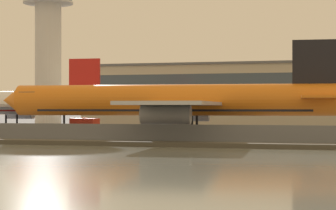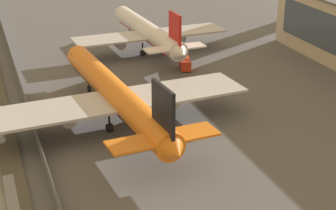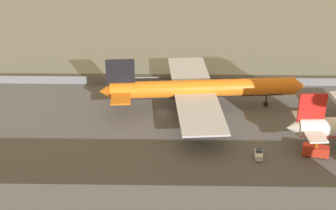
{
  "view_description": "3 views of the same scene",
  "coord_description": "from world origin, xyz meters",
  "px_view_note": "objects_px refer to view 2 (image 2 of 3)",
  "views": [
    {
      "loc": [
        14.19,
        -89.33,
        4.26
      ],
      "look_at": [
        -10.91,
        -0.72,
        4.59
      ],
      "focal_mm": 70.0,
      "sensor_mm": 36.0,
      "label": 1
    },
    {
      "loc": [
        75.03,
        -22.98,
        39.08
      ],
      "look_at": [
        -3.02,
        4.64,
        4.81
      ],
      "focal_mm": 60.0,
      "sensor_mm": 36.0,
      "label": 2
    },
    {
      "loc": [
        -3.3,
        99.95,
        52.6
      ],
      "look_at": [
        -1.53,
        6.34,
        5.11
      ],
      "focal_mm": 50.0,
      "sensor_mm": 36.0,
      "label": 3
    }
  ],
  "objects_px": {
    "cargo_jet_orange": "(117,96)",
    "ops_van": "(185,64)",
    "baggage_tug": "(211,83)",
    "passenger_jet_white_red": "(148,32)"
  },
  "relations": [
    {
      "from": "cargo_jet_orange",
      "to": "ops_van",
      "type": "height_order",
      "value": "cargo_jet_orange"
    },
    {
      "from": "cargo_jet_orange",
      "to": "ops_van",
      "type": "relative_size",
      "value": 9.02
    },
    {
      "from": "cargo_jet_orange",
      "to": "passenger_jet_white_red",
      "type": "bearing_deg",
      "value": 155.2
    },
    {
      "from": "baggage_tug",
      "to": "passenger_jet_white_red",
      "type": "bearing_deg",
      "value": -169.94
    },
    {
      "from": "baggage_tug",
      "to": "ops_van",
      "type": "relative_size",
      "value": 0.61
    },
    {
      "from": "baggage_tug",
      "to": "ops_van",
      "type": "height_order",
      "value": "ops_van"
    },
    {
      "from": "cargo_jet_orange",
      "to": "baggage_tug",
      "type": "distance_m",
      "value": 24.94
    },
    {
      "from": "cargo_jet_orange",
      "to": "baggage_tug",
      "type": "bearing_deg",
      "value": 116.85
    },
    {
      "from": "cargo_jet_orange",
      "to": "passenger_jet_white_red",
      "type": "relative_size",
      "value": 1.19
    },
    {
      "from": "baggage_tug",
      "to": "cargo_jet_orange",
      "type": "bearing_deg",
      "value": -63.15
    }
  ]
}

